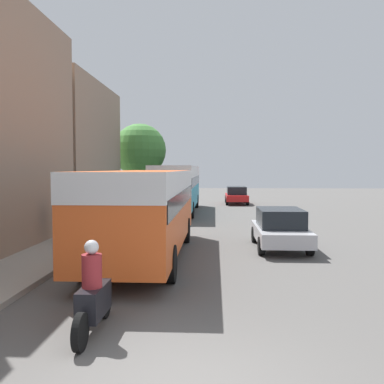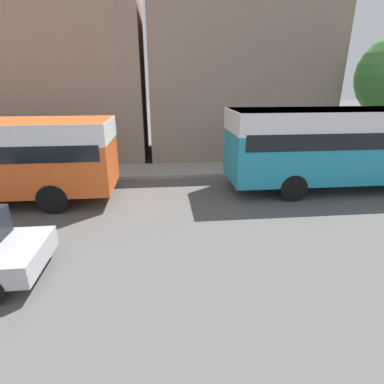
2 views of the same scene
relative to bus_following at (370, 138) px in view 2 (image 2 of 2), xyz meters
The scene contains 4 objects.
building_midblock 15.41m from the bus_following, 117.35° to the right, with size 5.67×8.84×9.04m.
building_far_terrace 8.18m from the bus_following, 151.02° to the right, with size 5.59×9.74×8.06m.
bus_following is the anchor object (origin of this frame).
pedestrian_near_curb 13.20m from the bus_following, 105.75° to the right, with size 0.36×0.36×1.79m.
Camera 2 is at (9.00, 15.30, 4.18)m, focal length 28.00 mm.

